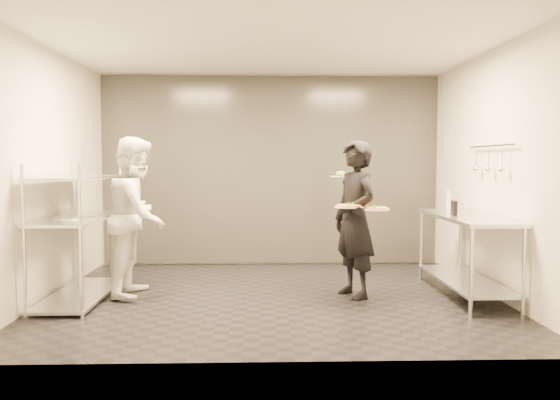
{
  "coord_description": "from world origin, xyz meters",
  "views": [
    {
      "loc": [
        -0.1,
        -6.05,
        1.52
      ],
      "look_at": [
        0.08,
        -0.04,
        1.1
      ],
      "focal_mm": 35.0,
      "sensor_mm": 36.0,
      "label": 1
    }
  ],
  "objects_px": {
    "prep_counter": "(466,241)",
    "pizza_plate_far": "(376,209)",
    "pizza_plate_near": "(349,206)",
    "salad_plate": "(341,175)",
    "pos_monitor": "(454,208)",
    "bottle_clear": "(453,202)",
    "bottle_dark": "(452,201)",
    "waiter": "(355,219)",
    "pass_rack": "(79,230)",
    "chef": "(137,216)",
    "bottle_green": "(449,201)"
  },
  "relations": [
    {
      "from": "prep_counter",
      "to": "pizza_plate_near",
      "type": "distance_m",
      "value": 1.44
    },
    {
      "from": "chef",
      "to": "bottle_clear",
      "type": "xyz_separation_m",
      "value": [
        3.8,
        0.46,
        0.13
      ]
    },
    {
      "from": "pass_rack",
      "to": "prep_counter",
      "type": "relative_size",
      "value": 0.89
    },
    {
      "from": "waiter",
      "to": "bottle_clear",
      "type": "xyz_separation_m",
      "value": [
        1.33,
        0.64,
        0.15
      ]
    },
    {
      "from": "bottle_green",
      "to": "bottle_dark",
      "type": "distance_m",
      "value": 0.19
    },
    {
      "from": "waiter",
      "to": "bottle_dark",
      "type": "bearing_deg",
      "value": 92.6
    },
    {
      "from": "bottle_clear",
      "to": "prep_counter",
      "type": "bearing_deg",
      "value": -96.44
    },
    {
      "from": "pass_rack",
      "to": "waiter",
      "type": "relative_size",
      "value": 0.91
    },
    {
      "from": "bottle_clear",
      "to": "bottle_dark",
      "type": "height_order",
      "value": "bottle_dark"
    },
    {
      "from": "prep_counter",
      "to": "waiter",
      "type": "distance_m",
      "value": 1.29
    },
    {
      "from": "pizza_plate_near",
      "to": "salad_plate",
      "type": "xyz_separation_m",
      "value": [
        -0.01,
        0.55,
        0.33
      ]
    },
    {
      "from": "waiter",
      "to": "bottle_green",
      "type": "xyz_separation_m",
      "value": [
        1.24,
        0.52,
        0.17
      ]
    },
    {
      "from": "salad_plate",
      "to": "bottle_green",
      "type": "bearing_deg",
      "value": 7.22
    },
    {
      "from": "prep_counter",
      "to": "pass_rack",
      "type": "bearing_deg",
      "value": -179.97
    },
    {
      "from": "salad_plate",
      "to": "pos_monitor",
      "type": "relative_size",
      "value": 1.12
    },
    {
      "from": "waiter",
      "to": "bottle_clear",
      "type": "distance_m",
      "value": 1.49
    },
    {
      "from": "prep_counter",
      "to": "bottle_clear",
      "type": "relative_size",
      "value": 8.39
    },
    {
      "from": "pass_rack",
      "to": "pizza_plate_near",
      "type": "height_order",
      "value": "pass_rack"
    },
    {
      "from": "chef",
      "to": "bottle_dark",
      "type": "relative_size",
      "value": 8.19
    },
    {
      "from": "bottle_green",
      "to": "bottle_clear",
      "type": "height_order",
      "value": "bottle_green"
    },
    {
      "from": "waiter",
      "to": "pizza_plate_near",
      "type": "xyz_separation_m",
      "value": [
        -0.1,
        -0.21,
        0.16
      ]
    },
    {
      "from": "pizza_plate_near",
      "to": "bottle_green",
      "type": "relative_size",
      "value": 1.23
    },
    {
      "from": "bottle_dark",
      "to": "prep_counter",
      "type": "bearing_deg",
      "value": -96.1
    },
    {
      "from": "pass_rack",
      "to": "chef",
      "type": "xyz_separation_m",
      "value": [
        0.6,
        0.19,
        0.13
      ]
    },
    {
      "from": "waiter",
      "to": "pos_monitor",
      "type": "distance_m",
      "value": 1.15
    },
    {
      "from": "chef",
      "to": "bottle_clear",
      "type": "bearing_deg",
      "value": -80.95
    },
    {
      "from": "pos_monitor",
      "to": "chef",
      "type": "bearing_deg",
      "value": -170.28
    },
    {
      "from": "prep_counter",
      "to": "waiter",
      "type": "xyz_separation_m",
      "value": [
        -1.26,
        0.0,
        0.25
      ]
    },
    {
      "from": "pizza_plate_near",
      "to": "salad_plate",
      "type": "distance_m",
      "value": 0.64
    },
    {
      "from": "bottle_green",
      "to": "bottle_clear",
      "type": "distance_m",
      "value": 0.15
    },
    {
      "from": "prep_counter",
      "to": "pos_monitor",
      "type": "distance_m",
      "value": 0.4
    },
    {
      "from": "pos_monitor",
      "to": "prep_counter",
      "type": "bearing_deg",
      "value": -14.4
    },
    {
      "from": "pizza_plate_far",
      "to": "bottle_dark",
      "type": "height_order",
      "value": "bottle_dark"
    },
    {
      "from": "waiter",
      "to": "bottle_green",
      "type": "height_order",
      "value": "waiter"
    },
    {
      "from": "prep_counter",
      "to": "bottle_dark",
      "type": "height_order",
      "value": "bottle_dark"
    },
    {
      "from": "bottle_clear",
      "to": "waiter",
      "type": "bearing_deg",
      "value": -154.38
    },
    {
      "from": "chef",
      "to": "pizza_plate_near",
      "type": "bearing_deg",
      "value": -97.15
    },
    {
      "from": "pass_rack",
      "to": "waiter",
      "type": "height_order",
      "value": "waiter"
    },
    {
      "from": "prep_counter",
      "to": "waiter",
      "type": "relative_size",
      "value": 1.02
    },
    {
      "from": "waiter",
      "to": "bottle_clear",
      "type": "bearing_deg",
      "value": 91.11
    },
    {
      "from": "salad_plate",
      "to": "pos_monitor",
      "type": "distance_m",
      "value": 1.34
    },
    {
      "from": "prep_counter",
      "to": "pizza_plate_far",
      "type": "height_order",
      "value": "pizza_plate_far"
    },
    {
      "from": "pass_rack",
      "to": "waiter",
      "type": "distance_m",
      "value": 3.07
    },
    {
      "from": "pos_monitor",
      "to": "bottle_clear",
      "type": "height_order",
      "value": "bottle_clear"
    },
    {
      "from": "bottle_clear",
      "to": "bottle_dark",
      "type": "distance_m",
      "value": 0.04
    },
    {
      "from": "chef",
      "to": "pizza_plate_far",
      "type": "distance_m",
      "value": 2.69
    },
    {
      "from": "pizza_plate_far",
      "to": "bottle_clear",
      "type": "bearing_deg",
      "value": 38.1
    },
    {
      "from": "pass_rack",
      "to": "prep_counter",
      "type": "xyz_separation_m",
      "value": [
        4.33,
        0.0,
        -0.14
      ]
    },
    {
      "from": "pizza_plate_near",
      "to": "pos_monitor",
      "type": "xyz_separation_m",
      "value": [
        1.24,
        0.26,
        -0.04
      ]
    },
    {
      "from": "pizza_plate_near",
      "to": "bottle_clear",
      "type": "height_order",
      "value": "bottle_clear"
    }
  ]
}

